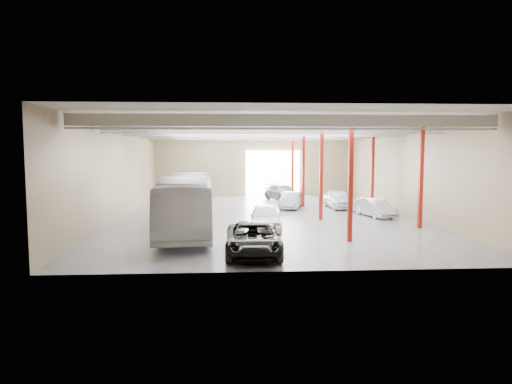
{
  "coord_description": "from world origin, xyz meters",
  "views": [
    {
      "loc": [
        -2.88,
        -34.68,
        5.11
      ],
      "look_at": [
        -1.03,
        -3.52,
        2.2
      ],
      "focal_mm": 32.0,
      "sensor_mm": 36.0,
      "label": 1
    }
  ],
  "objects": [
    {
      "name": "car_right_far",
      "position": [
        6.74,
        4.49,
        0.81
      ],
      "size": [
        2.15,
        4.85,
        1.62
      ],
      "primitive_type": "imported",
      "rotation": [
        0.0,
        0.0,
        0.05
      ],
      "color": "white",
      "rests_on": "ground"
    },
    {
      "name": "coach_bus",
      "position": [
        -5.53,
        -6.32,
        1.8
      ],
      "size": [
        3.67,
        13.03,
        3.59
      ],
      "primitive_type": "imported",
      "rotation": [
        0.0,
        0.0,
        0.05
      ],
      "color": "silver",
      "rests_on": "ground"
    },
    {
      "name": "car_right_near",
      "position": [
        8.23,
        -0.71,
        0.71
      ],
      "size": [
        2.44,
        4.52,
        1.41
      ],
      "primitive_type": "imported",
      "rotation": [
        0.0,
        0.0,
        0.23
      ],
      "color": "silver",
      "rests_on": "ground"
    },
    {
      "name": "depot_shell",
      "position": [
        0.13,
        0.48,
        4.98
      ],
      "size": [
        22.12,
        32.12,
        7.06
      ],
      "color": "#47474C",
      "rests_on": "ground"
    },
    {
      "name": "car_row_b",
      "position": [
        2.49,
        4.5,
        0.71
      ],
      "size": [
        2.67,
        4.56,
        1.42
      ],
      "primitive_type": "imported",
      "rotation": [
        0.0,
        0.0,
        -0.29
      ],
      "color": "#B4B4B9",
      "rests_on": "ground"
    },
    {
      "name": "car_row_a",
      "position": [
        -0.57,
        -6.0,
        0.81
      ],
      "size": [
        2.13,
        4.85,
        1.63
      ],
      "primitive_type": "imported",
      "rotation": [
        0.0,
        0.0,
        -0.04
      ],
      "color": "white",
      "rests_on": "ground"
    },
    {
      "name": "black_sedan",
      "position": [
        -1.74,
        -13.0,
        0.79
      ],
      "size": [
        2.71,
        5.7,
        1.57
      ],
      "primitive_type": "imported",
      "rotation": [
        0.0,
        0.0,
        -0.02
      ],
      "color": "black",
      "rests_on": "ground"
    },
    {
      "name": "car_row_c",
      "position": [
        2.5,
        10.8,
        0.79
      ],
      "size": [
        3.91,
        5.84,
        1.57
      ],
      "primitive_type": "imported",
      "rotation": [
        0.0,
        0.0,
        0.35
      ],
      "color": "gray",
      "rests_on": "ground"
    }
  ]
}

